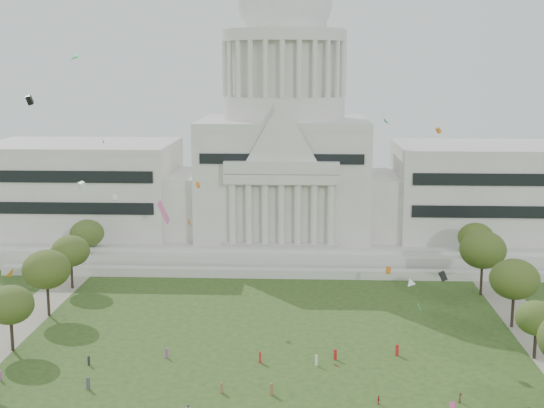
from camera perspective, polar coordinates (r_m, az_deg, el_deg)
capitol at (r=202.53m, az=0.90°, el=3.01°), size 160.00×64.50×91.30m
row_tree_l_3 at (r=137.06m, az=-19.13°, el=-7.19°), size 8.12×8.12×11.55m
row_tree_r_3 at (r=134.00m, az=19.31°, el=-8.11°), size 7.01×7.01×9.98m
row_tree_l_4 at (r=153.35m, az=-16.61°, el=-4.74°), size 9.29×9.29×13.21m
row_tree_r_4 at (r=147.77m, az=17.79°, el=-5.41°), size 9.19×9.19×13.06m
row_tree_l_5 at (r=171.01m, az=-14.92°, el=-3.45°), size 8.33×8.33×11.85m
row_tree_r_5 at (r=166.21m, az=15.60°, el=-3.34°), size 9.82×9.82×13.96m
row_tree_l_6 at (r=188.39m, az=-13.76°, el=-2.18°), size 8.19×8.19×11.64m
row_tree_r_6 at (r=184.10m, az=15.10°, el=-2.45°), size 8.42×8.42×11.97m
person_2 at (r=116.61m, az=14.02°, el=-13.97°), size 0.80×0.87×1.52m
person_10 at (r=113.90m, az=8.03°, el=-14.40°), size 0.48×0.82×1.36m
distant_crowd at (r=113.47m, az=-7.35°, el=-14.36°), size 66.79×39.84×1.95m
kite_swarm at (r=95.60m, az=0.09°, el=-3.47°), size 89.47×105.76×65.37m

